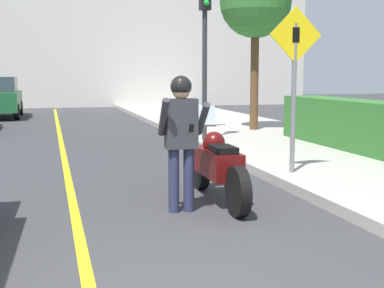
# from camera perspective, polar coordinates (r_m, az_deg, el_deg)

# --- Properties ---
(ground_plane) EXTENTS (80.00, 80.00, 0.00)m
(ground_plane) POSITION_cam_1_polar(r_m,az_deg,el_deg) (4.63, -3.10, -15.09)
(ground_plane) COLOR #38383A
(sidewalk_curb) EXTENTS (4.40, 44.00, 0.16)m
(sidewalk_curb) POSITION_cam_1_polar(r_m,az_deg,el_deg) (10.11, 19.45, -2.67)
(sidewalk_curb) COLOR #ADA89E
(sidewalk_curb) RESTS_ON ground
(road_center_line) EXTENTS (0.12, 36.00, 0.01)m
(road_center_line) POSITION_cam_1_polar(r_m,az_deg,el_deg) (10.35, -13.27, -2.63)
(road_center_line) COLOR yellow
(road_center_line) RESTS_ON ground
(building_backdrop) EXTENTS (28.00, 1.20, 9.62)m
(building_backdrop) POSITION_cam_1_polar(r_m,az_deg,el_deg) (30.36, -13.61, 12.95)
(building_backdrop) COLOR beige
(building_backdrop) RESTS_ON ground
(motorcycle) EXTENTS (0.62, 2.37, 1.31)m
(motorcycle) POSITION_cam_1_polar(r_m,az_deg,el_deg) (7.49, 2.68, -2.29)
(motorcycle) COLOR black
(motorcycle) RESTS_ON ground
(person_biker) EXTENTS (0.59, 0.48, 1.76)m
(person_biker) POSITION_cam_1_polar(r_m,az_deg,el_deg) (6.82, -1.15, 1.62)
(person_biker) COLOR #282D4C
(person_biker) RESTS_ON ground
(crossing_sign) EXTENTS (0.91, 0.08, 2.71)m
(crossing_sign) POSITION_cam_1_polar(r_m,az_deg,el_deg) (8.94, 10.86, 7.35)
(crossing_sign) COLOR slate
(crossing_sign) RESTS_ON sidewalk_curb
(traffic_light) EXTENTS (0.26, 0.30, 3.93)m
(traffic_light) POSITION_cam_1_polar(r_m,az_deg,el_deg) (13.37, 1.39, 12.16)
(traffic_light) COLOR #2D2D30
(traffic_light) RESTS_ON sidewalk_curb
(hedge_row) EXTENTS (0.90, 5.49, 1.07)m
(hedge_row) POSITION_cam_1_polar(r_m,az_deg,el_deg) (12.22, 17.08, 2.00)
(hedge_row) COLOR #33702D
(hedge_row) RESTS_ON sidewalk_curb
(street_tree) EXTENTS (2.08, 2.08, 4.74)m
(street_tree) POSITION_cam_1_polar(r_m,az_deg,el_deg) (16.01, 6.79, 14.71)
(street_tree) COLOR brown
(street_tree) RESTS_ON sidewalk_curb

